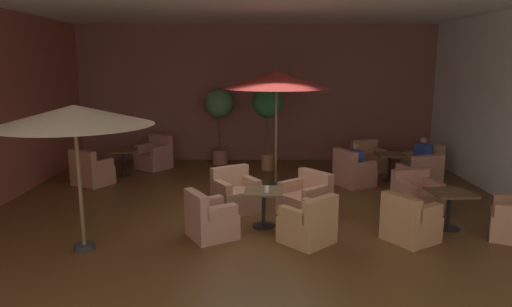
% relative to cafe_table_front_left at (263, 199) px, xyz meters
% --- Properties ---
extents(ground_plane, '(10.67, 10.35, 0.02)m').
position_rel_cafe_table_front_left_xyz_m(ground_plane, '(-0.12, 0.71, -0.51)').
color(ground_plane, brown).
extents(wall_back_brick, '(10.67, 0.08, 4.00)m').
position_rel_cafe_table_front_left_xyz_m(wall_back_brick, '(-0.12, 5.84, 1.49)').
color(wall_back_brick, brown).
rests_on(wall_back_brick, ground_plane).
extents(cafe_table_front_left, '(0.72, 0.72, 0.68)m').
position_rel_cafe_table_front_left_xyz_m(cafe_table_front_left, '(0.00, 0.00, 0.00)').
color(cafe_table_front_left, black).
rests_on(cafe_table_front_left, ground_plane).
extents(armchair_front_left_north, '(1.10, 1.10, 0.83)m').
position_rel_cafe_table_front_left_xyz_m(armchair_front_left_north, '(0.82, 0.65, -0.20)').
color(armchair_front_left_north, tan).
rests_on(armchair_front_left_north, ground_plane).
extents(armchair_front_left_east, '(1.05, 1.02, 0.86)m').
position_rel_cafe_table_front_left_xyz_m(armchair_front_left_east, '(-0.54, 0.89, -0.18)').
color(armchair_front_left_east, tan).
rests_on(armchair_front_left_east, ground_plane).
extents(armchair_front_left_south, '(0.96, 0.96, 0.82)m').
position_rel_cafe_table_front_left_xyz_m(armchair_front_left_south, '(-0.91, -0.53, -0.20)').
color(armchair_front_left_south, tan).
rests_on(armchair_front_left_south, ground_plane).
extents(armchair_front_left_west, '(1.01, 1.01, 0.81)m').
position_rel_cafe_table_front_left_xyz_m(armchair_front_left_west, '(0.72, -0.76, -0.20)').
color(armchair_front_left_west, tan).
rests_on(armchair_front_left_west, ground_plane).
extents(cafe_table_front_right, '(0.68, 0.68, 0.68)m').
position_rel_cafe_table_front_left_xyz_m(cafe_table_front_right, '(-3.57, 3.79, 0.01)').
color(cafe_table_front_right, black).
rests_on(cafe_table_front_right, ground_plane).
extents(armchair_front_right_north, '(1.05, 1.01, 0.88)m').
position_rel_cafe_table_front_left_xyz_m(armchair_front_right_north, '(-4.10, 2.89, -0.18)').
color(armchair_front_right_north, tan).
rests_on(armchair_front_right_north, ground_plane).
extents(armchair_front_right_east, '(1.07, 1.06, 0.91)m').
position_rel_cafe_table_front_left_xyz_m(armchair_front_right_east, '(-2.96, 4.66, -0.17)').
color(armchair_front_right_east, '#B67662').
rests_on(armchair_front_right_east, ground_plane).
extents(cafe_table_mid_center, '(0.69, 0.69, 0.68)m').
position_rel_cafe_table_front_left_xyz_m(cafe_table_mid_center, '(3.19, 3.29, 0.03)').
color(cafe_table_mid_center, black).
rests_on(cafe_table_mid_center, ground_plane).
extents(armchair_mid_center_north, '(0.91, 0.89, 0.82)m').
position_rel_cafe_table_front_left_xyz_m(armchair_mid_center_north, '(2.91, 4.36, -0.20)').
color(armchair_mid_center_north, tan).
rests_on(armchair_mid_center_north, ground_plane).
extents(armchair_mid_center_east, '(1.02, 1.01, 0.88)m').
position_rel_cafe_table_front_left_xyz_m(armchair_mid_center_east, '(2.19, 2.82, -0.18)').
color(armchair_mid_center_east, tan).
rests_on(armchair_mid_center_east, ground_plane).
extents(armchair_mid_center_south, '(1.00, 0.94, 0.89)m').
position_rel_cafe_table_front_left_xyz_m(armchair_mid_center_south, '(3.58, 2.25, -0.19)').
color(armchair_mid_center_south, tan).
rests_on(armchair_mid_center_south, ground_plane).
extents(armchair_mid_center_west, '(1.02, 1.00, 0.84)m').
position_rel_cafe_table_front_left_xyz_m(armchair_mid_center_west, '(4.20, 3.75, -0.19)').
color(armchair_mid_center_west, tan).
rests_on(armchair_mid_center_west, ground_plane).
extents(cafe_table_rear_right, '(0.75, 0.75, 0.68)m').
position_rel_cafe_table_front_left_xyz_m(cafe_table_rear_right, '(3.26, -0.12, 0.01)').
color(cafe_table_rear_right, black).
rests_on(cafe_table_rear_right, ground_plane).
extents(armchair_rear_right_north, '(0.90, 0.92, 0.79)m').
position_rel_cafe_table_front_left_xyz_m(armchair_rear_right_north, '(3.03, 0.91, -0.21)').
color(armchair_rear_right_north, tan).
rests_on(armchair_rear_right_north, ground_plane).
extents(armchair_rear_right_east, '(0.98, 0.98, 0.81)m').
position_rel_cafe_table_front_left_xyz_m(armchair_rear_right_east, '(2.38, -0.67, -0.18)').
color(armchair_rear_right_east, tan).
rests_on(armchair_rear_right_east, ground_plane).
extents(patio_umbrella_tall_red, '(2.46, 2.46, 2.70)m').
position_rel_cafe_table_front_left_xyz_m(patio_umbrella_tall_red, '(0.33, 2.72, 1.99)').
color(patio_umbrella_tall_red, '#2D2D2D').
rests_on(patio_umbrella_tall_red, ground_plane).
extents(patio_umbrella_center_beige, '(2.34, 2.34, 2.27)m').
position_rel_cafe_table_front_left_xyz_m(patio_umbrella_center_beige, '(-2.84, -1.02, 1.60)').
color(patio_umbrella_center_beige, '#2D2D2D').
rests_on(patio_umbrella_center_beige, ground_plane).
extents(potted_tree_left_corner, '(0.83, 0.83, 2.27)m').
position_rel_cafe_table_front_left_xyz_m(potted_tree_left_corner, '(0.18, 4.48, 1.20)').
color(potted_tree_left_corner, '#A56941').
rests_on(potted_tree_left_corner, ground_plane).
extents(potted_tree_mid_left, '(0.83, 0.83, 2.17)m').
position_rel_cafe_table_front_left_xyz_m(potted_tree_mid_left, '(-1.19, 5.29, 1.05)').
color(potted_tree_mid_left, '#A9654E').
rests_on(potted_tree_mid_left, ground_plane).
extents(patron_blue_shirt, '(0.38, 0.43, 0.61)m').
position_rel_cafe_table_front_left_xyz_m(patron_blue_shirt, '(4.16, 3.73, 0.17)').
color(patron_blue_shirt, '#2B44A2').
rests_on(patron_blue_shirt, ground_plane).
extents(patron_by_window, '(0.36, 0.42, 0.60)m').
position_rel_cafe_table_front_left_xyz_m(patron_by_window, '(2.23, 2.84, 0.18)').
color(patron_by_window, '#30479C').
rests_on(patron_by_window, ground_plane).
extents(iced_drink_cup, '(0.08, 0.08, 0.11)m').
position_rel_cafe_table_front_left_xyz_m(iced_drink_cup, '(0.05, -0.14, 0.23)').
color(iced_drink_cup, white).
rests_on(iced_drink_cup, cafe_table_front_left).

